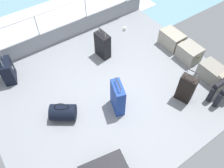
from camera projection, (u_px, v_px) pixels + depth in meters
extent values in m
cube|color=gray|center=(110.00, 89.00, 5.31)|extent=(4.40, 5.20, 0.06)
cube|color=gray|center=(65.00, 32.00, 6.24)|extent=(0.06, 5.20, 0.45)
cylinder|color=silver|center=(39.00, 33.00, 5.77)|extent=(0.04, 0.04, 1.00)
cylinder|color=silver|center=(86.00, 15.00, 6.27)|extent=(0.04, 0.04, 1.00)
cylinder|color=silver|center=(60.00, 7.00, 5.64)|extent=(0.04, 4.16, 0.04)
cube|color=white|center=(48.00, 23.00, 7.42)|extent=(2.40, 7.28, 0.01)
cube|color=#9E9989|center=(172.00, 39.00, 6.07)|extent=(0.62, 0.40, 0.42)
torus|color=tan|center=(164.00, 31.00, 6.17)|extent=(0.02, 0.12, 0.12)
torus|color=tan|center=(181.00, 43.00, 5.84)|extent=(0.02, 0.12, 0.12)
cube|color=gray|center=(189.00, 53.00, 5.75)|extent=(0.54, 0.44, 0.40)
torus|color=tan|center=(182.00, 44.00, 5.84)|extent=(0.02, 0.12, 0.12)
torus|color=tan|center=(199.00, 57.00, 5.55)|extent=(0.02, 0.12, 0.12)
cube|color=gray|center=(212.00, 73.00, 5.34)|extent=(0.60, 0.41, 0.38)
torus|color=tan|center=(203.00, 63.00, 5.44)|extent=(0.02, 0.12, 0.12)
torus|color=tan|center=(224.00, 79.00, 5.12)|extent=(0.02, 0.12, 0.12)
torus|color=tan|center=(221.00, 75.00, 5.16)|extent=(0.02, 0.12, 0.12)
cylinder|color=black|center=(218.00, 100.00, 4.82)|extent=(0.11, 0.11, 0.42)
cylinder|color=black|center=(221.00, 83.00, 4.80)|extent=(0.12, 0.40, 0.12)
cylinder|color=black|center=(211.00, 94.00, 4.92)|extent=(0.11, 0.11, 0.42)
cube|color=black|center=(103.00, 45.00, 5.73)|extent=(0.43, 0.26, 0.67)
cylinder|color=#A5A8AD|center=(99.00, 30.00, 5.48)|extent=(0.02, 0.02, 0.14)
cylinder|color=#A5A8AD|center=(105.00, 35.00, 5.36)|extent=(0.02, 0.02, 0.14)
cylinder|color=#2D2D2D|center=(102.00, 30.00, 5.37)|extent=(0.26, 0.04, 0.02)
cube|color=green|center=(106.00, 36.00, 5.60)|extent=(0.05, 0.01, 0.08)
cube|color=black|center=(186.00, 89.00, 4.84)|extent=(0.38, 0.29, 0.69)
cylinder|color=#A5A8AD|center=(187.00, 73.00, 4.54)|extent=(0.02, 0.02, 0.21)
cylinder|color=#A5A8AD|center=(197.00, 77.00, 4.46)|extent=(0.02, 0.02, 0.21)
cylinder|color=#2D2D2D|center=(193.00, 71.00, 4.42)|extent=(0.22, 0.09, 0.02)
cube|color=silver|center=(189.00, 82.00, 4.80)|extent=(0.05, 0.02, 0.08)
cube|color=black|center=(8.00, 71.00, 5.26)|extent=(0.50, 0.37, 0.56)
cylinder|color=#A5A8AD|center=(2.00, 55.00, 5.05)|extent=(0.02, 0.02, 0.20)
cylinder|color=#A5A8AD|center=(2.00, 63.00, 4.88)|extent=(0.02, 0.02, 0.20)
cylinder|color=#2D2D2D|center=(0.00, 56.00, 4.89)|extent=(0.28, 0.10, 0.02)
cube|color=silver|center=(13.00, 68.00, 5.24)|extent=(0.05, 0.02, 0.08)
cube|color=navy|center=(118.00, 98.00, 4.68)|extent=(0.49, 0.33, 0.72)
cylinder|color=#A5A8AD|center=(116.00, 80.00, 4.44)|extent=(0.02, 0.02, 0.12)
cylinder|color=#A5A8AD|center=(120.00, 90.00, 4.28)|extent=(0.02, 0.02, 0.12)
cylinder|color=#2D2D2D|center=(118.00, 83.00, 4.31)|extent=(0.29, 0.11, 0.02)
cube|color=silver|center=(123.00, 90.00, 4.53)|extent=(0.05, 0.02, 0.08)
cube|color=silver|center=(127.00, 163.00, 3.99)|extent=(0.05, 0.02, 0.08)
cylinder|color=black|center=(63.00, 112.00, 4.68)|extent=(0.58, 0.62, 0.34)
torus|color=black|center=(62.00, 108.00, 4.53)|extent=(0.18, 0.25, 0.29)
cylinder|color=white|center=(125.00, 29.00, 6.61)|extent=(0.08, 0.08, 0.10)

